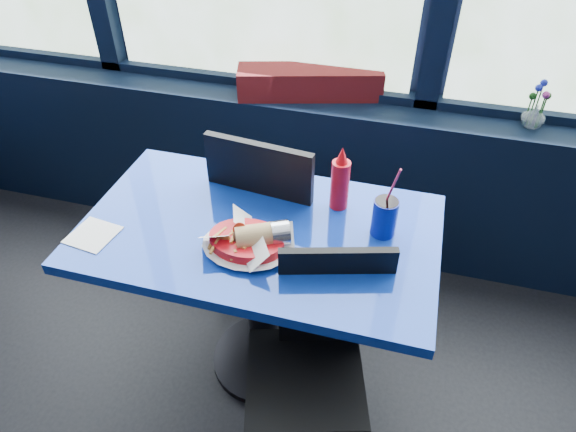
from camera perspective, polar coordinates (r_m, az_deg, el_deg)
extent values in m
cube|color=black|center=(2.68, -3.33, 5.88)|extent=(5.00, 0.26, 0.80)
cube|color=black|center=(2.55, -3.11, 14.56)|extent=(4.80, 0.08, 0.06)
cylinder|color=black|center=(2.28, -2.55, -15.40)|extent=(0.44, 0.44, 0.03)
cylinder|color=black|center=(2.03, -2.82, -10.11)|extent=(0.12, 0.12, 0.68)
cube|color=#0D2E98|center=(1.75, -3.22, -1.80)|extent=(1.20, 0.70, 0.04)
cube|color=black|center=(1.76, 1.90, -17.64)|extent=(0.47, 0.47, 0.04)
cube|color=black|center=(1.68, 5.20, -8.96)|extent=(0.35, 0.13, 0.41)
cylinder|color=black|center=(2.03, -3.22, -17.06)|extent=(0.02, 0.02, 0.39)
cylinder|color=black|center=(2.04, 6.36, -16.89)|extent=(0.02, 0.02, 0.39)
cube|color=black|center=(2.23, -1.88, -0.05)|extent=(0.48, 0.48, 0.04)
cube|color=black|center=(1.91, -3.14, 2.00)|extent=(0.41, 0.08, 0.47)
cylinder|color=black|center=(2.47, 3.89, -2.86)|extent=(0.02, 0.02, 0.44)
cylinder|color=black|center=(2.22, 0.75, -8.82)|extent=(0.02, 0.02, 0.44)
cylinder|color=black|center=(2.58, -3.90, -0.78)|extent=(0.02, 0.02, 0.44)
cylinder|color=black|center=(2.34, -7.75, -6.21)|extent=(0.02, 0.02, 0.44)
cube|color=maroon|center=(2.42, 2.44, 14.64)|extent=(0.67, 0.34, 0.13)
imported|color=silver|center=(2.39, 25.63, 9.95)|extent=(0.11, 0.11, 0.10)
cylinder|color=#1E5919|center=(2.38, 25.47, 10.67)|extent=(0.01, 0.01, 0.16)
sphere|color=#212FC5|center=(2.34, 26.11, 12.66)|extent=(0.03, 0.03, 0.03)
cylinder|color=#1E5919|center=(2.38, 26.16, 10.17)|extent=(0.01, 0.01, 0.14)
sphere|color=#E543A4|center=(2.35, 26.75, 11.93)|extent=(0.03, 0.03, 0.03)
cylinder|color=#1E5919|center=(2.39, 25.86, 10.93)|extent=(0.01, 0.01, 0.17)
sphere|color=#212FC5|center=(2.35, 26.57, 13.08)|extent=(0.03, 0.03, 0.03)
cylinder|color=#1E5919|center=(2.39, 25.06, 10.40)|extent=(0.01, 0.01, 0.12)
sphere|color=#1E5919|center=(2.36, 25.55, 11.93)|extent=(0.03, 0.03, 0.03)
cylinder|color=#1E5919|center=(2.40, 26.34, 10.18)|extent=(0.01, 0.01, 0.13)
sphere|color=#1E5919|center=(2.37, 26.88, 11.82)|extent=(0.03, 0.03, 0.03)
cylinder|color=red|center=(1.65, -4.58, -2.96)|extent=(0.25, 0.25, 0.05)
cylinder|color=white|center=(1.65, -4.56, -3.23)|extent=(0.24, 0.24, 0.00)
cylinder|color=silver|center=(1.63, -0.89, -1.96)|extent=(0.09, 0.10, 0.08)
sphere|color=#55331D|center=(1.61, -5.14, -2.30)|extent=(0.06, 0.06, 0.06)
cylinder|color=#B72613|center=(1.61, -5.41, -1.49)|extent=(0.06, 0.06, 0.01)
cylinder|color=red|center=(1.78, 5.78, 3.48)|extent=(0.06, 0.06, 0.18)
cone|color=red|center=(1.71, 6.04, 6.76)|extent=(0.04, 0.04, 0.06)
cylinder|color=#0D1A99|center=(1.70, 10.67, -0.13)|extent=(0.08, 0.08, 0.13)
cylinder|color=black|center=(1.66, 10.93, 1.55)|extent=(0.08, 0.08, 0.01)
cylinder|color=#F7345F|center=(1.62, 11.49, 3.03)|extent=(0.04, 0.06, 0.18)
cube|color=white|center=(1.82, -20.86, -1.97)|extent=(0.16, 0.16, 0.00)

